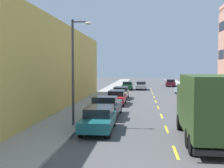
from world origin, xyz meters
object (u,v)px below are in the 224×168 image
object	(u,v)px
parked_wagon_red	(117,97)
parked_sedan_forest	(127,86)
parked_sedan_navy	(206,102)
parked_pickup_charcoal	(107,107)
parked_hatchback_orange	(192,94)
moving_silver_sedan	(141,85)
parked_hatchback_sky	(182,90)
delivery_box_truck	(207,105)
parked_wagon_champagne	(121,92)
parked_wagon_teal	(99,118)
parked_wagon_burgundy	(170,83)
street_lamp	(75,64)

from	to	relation	value
parked_wagon_red	parked_sedan_forest	distance (m)	20.41
parked_sedan_navy	parked_pickup_charcoal	size ratio (longest dim) A/B	0.85
parked_pickup_charcoal	parked_hatchback_orange	xyz separation A→B (m)	(8.81, 12.97, -0.07)
parked_hatchback_orange	moving_silver_sedan	xyz separation A→B (m)	(-6.21, 15.61, -0.01)
parked_wagon_red	parked_hatchback_sky	xyz separation A→B (m)	(8.51, 11.90, -0.05)
delivery_box_truck	parked_hatchback_sky	world-z (taller)	delivery_box_truck
parked_sedan_forest	parked_hatchback_sky	size ratio (longest dim) A/B	1.12
parked_wagon_red	parked_sedan_navy	world-z (taller)	parked_wagon_red
delivery_box_truck	parked_wagon_champagne	distance (m)	21.58
parked_sedan_navy	parked_wagon_teal	size ratio (longest dim) A/B	0.96
parked_sedan_navy	parked_pickup_charcoal	distance (m)	9.82
parked_wagon_red	parked_sedan_navy	size ratio (longest dim) A/B	1.04
parked_wagon_teal	parked_hatchback_orange	distance (m)	20.08
parked_hatchback_sky	moving_silver_sedan	xyz separation A→B (m)	(-6.02, 8.97, -0.01)
parked_wagon_burgundy	parked_hatchback_sky	xyz separation A→B (m)	(-0.02, -18.39, -0.05)
parked_pickup_charcoal	parked_wagon_red	bearing A→B (deg)	89.23
parked_sedan_forest	parked_hatchback_orange	distance (m)	17.43
parked_hatchback_sky	delivery_box_truck	bearing A→B (deg)	-95.15
parked_wagon_red	parked_sedan_navy	distance (m)	9.14
parked_sedan_forest	parked_hatchback_orange	xyz separation A→B (m)	(8.63, -15.15, 0.01)
parked_sedan_forest	moving_silver_sedan	xyz separation A→B (m)	(2.42, 0.46, 0.00)
parked_wagon_red	parked_hatchback_sky	size ratio (longest dim) A/B	1.18
parked_sedan_navy	moving_silver_sedan	world-z (taller)	same
parked_wagon_red	parked_wagon_teal	bearing A→B (deg)	-89.74
delivery_box_truck	parked_wagon_champagne	xyz separation A→B (m)	(-6.08, 20.67, -1.18)
parked_wagon_red	parked_hatchback_orange	distance (m)	10.17
parked_pickup_charcoal	parked_sedan_navy	bearing A→B (deg)	27.73
parked_wagon_red	parked_wagon_burgundy	distance (m)	31.46
parked_wagon_red	parked_sedan_forest	world-z (taller)	parked_wagon_red
parked_wagon_teal	parked_pickup_charcoal	bearing A→B (deg)	91.79
parked_hatchback_sky	parked_sedan_navy	bearing A→B (deg)	-89.70
street_lamp	parked_sedan_forest	size ratio (longest dim) A/B	1.54
parked_sedan_navy	street_lamp	bearing A→B (deg)	-139.63
parked_wagon_champagne	parked_hatchback_orange	size ratio (longest dim) A/B	1.18
moving_silver_sedan	parked_wagon_champagne	bearing A→B (deg)	-99.32
delivery_box_truck	parked_sedan_navy	bearing A→B (deg)	78.07
parked_sedan_forest	parked_wagon_burgundy	size ratio (longest dim) A/B	0.95
parked_sedan_navy	delivery_box_truck	bearing A→B (deg)	-101.93
parked_wagon_teal	parked_hatchback_sky	world-z (taller)	same
parked_sedan_navy	moving_silver_sedan	xyz separation A→B (m)	(-6.10, 24.00, 0.00)
parked_wagon_red	parked_wagon_champagne	xyz separation A→B (m)	(0.00, 5.70, 0.00)
street_lamp	parked_pickup_charcoal	bearing A→B (deg)	69.39
parked_pickup_charcoal	parked_hatchback_orange	bearing A→B (deg)	55.82
parked_wagon_burgundy	parked_hatchback_sky	size ratio (longest dim) A/B	1.18
street_lamp	parked_hatchback_orange	distance (m)	20.29
parked_wagon_burgundy	parked_hatchback_orange	xyz separation A→B (m)	(0.17, -25.02, -0.05)
parked_sedan_forest	parked_wagon_burgundy	world-z (taller)	parked_wagon_burgundy
parked_wagon_champagne	parked_pickup_charcoal	world-z (taller)	parked_pickup_charcoal
parked_pickup_charcoal	street_lamp	bearing A→B (deg)	-110.61
street_lamp	parked_sedan_forest	world-z (taller)	street_lamp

